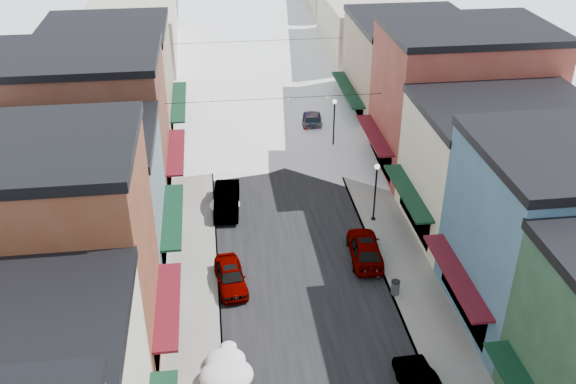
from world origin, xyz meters
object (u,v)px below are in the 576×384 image
object	(u,v)px
car_dark_hatch	(227,200)
trash_can	(395,287)
car_silver_sedan	(231,276)
streetlamp_near	(376,185)

from	to	relation	value
car_dark_hatch	trash_can	distance (m)	14.44
car_silver_sedan	car_dark_hatch	size ratio (longest dim) A/B	0.84
car_dark_hatch	streetlamp_near	xyz separation A→B (m)	(10.05, -2.86, 2.06)
car_silver_sedan	car_dark_hatch	xyz separation A→B (m)	(0.17, 8.88, 0.11)
car_dark_hatch	streetlamp_near	world-z (taller)	streetlamp_near
car_silver_sedan	streetlamp_near	size ratio (longest dim) A/B	0.96
streetlamp_near	car_dark_hatch	bearing A→B (deg)	164.11
trash_can	car_silver_sedan	bearing A→B (deg)	167.27
car_silver_sedan	trash_can	xyz separation A→B (m)	(9.50, -2.15, -0.10)
car_dark_hatch	trash_can	xyz separation A→B (m)	(9.33, -11.02, -0.21)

